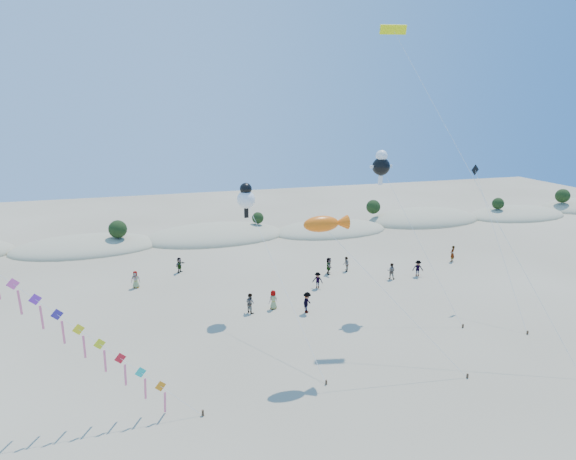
% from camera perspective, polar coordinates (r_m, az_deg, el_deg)
% --- Properties ---
extents(dune_ridge, '(145.30, 11.49, 5.57)m').
position_cam_1_polar(dune_ridge, '(65.11, -7.76, -0.73)').
color(dune_ridge, gray).
rests_on(dune_ridge, ground).
extents(fish_kite, '(9.80, 5.35, 10.34)m').
position_cam_1_polar(fish_kite, '(31.10, 4.57, 0.73)').
color(fish_kite, '#3F2D1E').
rests_on(fish_kite, ground).
extents(cartoon_kite_low, '(3.07, 14.01, 11.03)m').
position_cam_1_polar(cartoon_kite_low, '(39.95, -4.99, 3.86)').
color(cartoon_kite_low, '#3F2D1E').
rests_on(cartoon_kite_low, ground).
extents(cartoon_kite_high, '(5.49, 7.51, 13.59)m').
position_cam_1_polar(cartoon_kite_high, '(41.34, 11.00, 7.61)').
color(cartoon_kite_high, '#3F2D1E').
rests_on(cartoon_kite_high, ground).
extents(parafoil_kite, '(8.23, 15.17, 23.20)m').
position_cam_1_polar(parafoil_kite, '(40.52, 12.90, 21.26)').
color(parafoil_kite, '#3F2D1E').
rests_on(parafoil_kite, ground).
extents(dark_kite, '(0.94, 8.71, 12.17)m').
position_cam_1_polar(dark_kite, '(44.30, 22.68, 1.98)').
color(dark_kite, '#3F2D1E').
rests_on(dark_kite, ground).
extents(beachgoers, '(35.09, 14.90, 1.86)m').
position_cam_1_polar(beachgoers, '(47.40, 2.54, -5.58)').
color(beachgoers, slate).
rests_on(beachgoers, ground).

